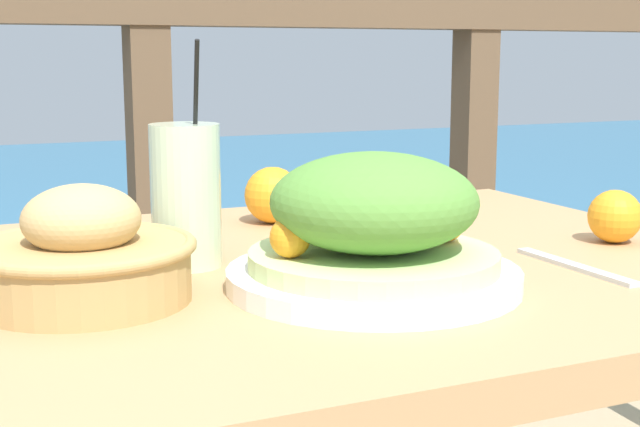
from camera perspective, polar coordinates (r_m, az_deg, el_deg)
patio_table at (r=1.02m, az=-1.56°, el=-9.41°), size 1.05×0.77×0.75m
railing_fence at (r=1.62m, az=-10.78°, el=2.21°), size 2.80×0.08×1.12m
sea_backdrop at (r=4.15m, az=-18.61°, el=-1.22°), size 12.00×4.00×0.40m
salad_plate at (r=0.88m, az=3.46°, el=-1.06°), size 0.29×0.29×0.14m
drink_glass at (r=0.98m, az=-8.57°, el=1.15°), size 0.08×0.08×0.25m
bread_basket at (r=0.86m, az=-14.92°, el=-2.70°), size 0.21×0.21×0.11m
knife at (r=1.01m, az=15.97°, el=-3.26°), size 0.02×0.18×0.00m
orange_near_basket at (r=1.23m, az=-3.05°, el=1.19°), size 0.08×0.08×0.08m
orange_near_glass at (r=1.16m, az=18.35°, el=-0.17°), size 0.07×0.07×0.07m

